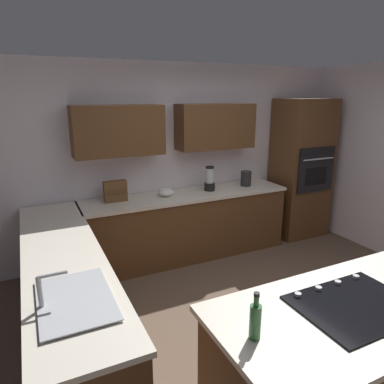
{
  "coord_description": "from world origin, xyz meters",
  "views": [
    {
      "loc": [
        2.0,
        2.39,
        2.2
      ],
      "look_at": [
        0.22,
        -1.33,
        1.04
      ],
      "focal_mm": 32.85,
      "sensor_mm": 36.0,
      "label": 1
    }
  ],
  "objects_px": {
    "sink_unit": "(74,299)",
    "spice_rack": "(115,191)",
    "mixing_bowl": "(166,192)",
    "blender": "(210,180)",
    "cooktop": "(355,304)",
    "wall_oven": "(301,169)",
    "kettle": "(246,178)",
    "oil_bottle": "(255,320)"
  },
  "relations": [
    {
      "from": "wall_oven",
      "to": "mixing_bowl",
      "type": "bearing_deg",
      "value": -0.81
    },
    {
      "from": "oil_bottle",
      "to": "spice_rack",
      "type": "bearing_deg",
      "value": -88.57
    },
    {
      "from": "wall_oven",
      "to": "kettle",
      "type": "bearing_deg",
      "value": -1.82
    },
    {
      "from": "sink_unit",
      "to": "mixing_bowl",
      "type": "relative_size",
      "value": 3.35
    },
    {
      "from": "sink_unit",
      "to": "oil_bottle",
      "type": "relative_size",
      "value": 2.49
    },
    {
      "from": "mixing_bowl",
      "to": "oil_bottle",
      "type": "xyz_separation_m",
      "value": [
        0.58,
        2.8,
        0.05
      ]
    },
    {
      "from": "wall_oven",
      "to": "kettle",
      "type": "distance_m",
      "value": 1.0
    },
    {
      "from": "sink_unit",
      "to": "spice_rack",
      "type": "height_order",
      "value": "spice_rack"
    },
    {
      "from": "sink_unit",
      "to": "blender",
      "type": "distance_m",
      "value": 2.89
    },
    {
      "from": "sink_unit",
      "to": "kettle",
      "type": "height_order",
      "value": "sink_unit"
    },
    {
      "from": "spice_rack",
      "to": "kettle",
      "type": "xyz_separation_m",
      "value": [
        -1.9,
        0.05,
        -0.02
      ]
    },
    {
      "from": "wall_oven",
      "to": "blender",
      "type": "xyz_separation_m",
      "value": [
        1.6,
        -0.03,
        -0.02
      ]
    },
    {
      "from": "cooktop",
      "to": "spice_rack",
      "type": "height_order",
      "value": "spice_rack"
    },
    {
      "from": "spice_rack",
      "to": "oil_bottle",
      "type": "relative_size",
      "value": 1.01
    },
    {
      "from": "wall_oven",
      "to": "blender",
      "type": "relative_size",
      "value": 6.26
    },
    {
      "from": "wall_oven",
      "to": "sink_unit",
      "type": "xyz_separation_m",
      "value": [
        3.68,
        1.97,
        -0.15
      ]
    },
    {
      "from": "sink_unit",
      "to": "cooktop",
      "type": "xyz_separation_m",
      "value": [
        -1.61,
        0.82,
        -0.01
      ]
    },
    {
      "from": "sink_unit",
      "to": "spice_rack",
      "type": "xyz_separation_m",
      "value": [
        -0.78,
        -2.06,
        0.11
      ]
    },
    {
      "from": "cooktop",
      "to": "mixing_bowl",
      "type": "bearing_deg",
      "value": -86.33
    },
    {
      "from": "mixing_bowl",
      "to": "kettle",
      "type": "xyz_separation_m",
      "value": [
        -1.25,
        0.0,
        0.05
      ]
    },
    {
      "from": "mixing_bowl",
      "to": "kettle",
      "type": "height_order",
      "value": "kettle"
    },
    {
      "from": "wall_oven",
      "to": "blender",
      "type": "height_order",
      "value": "wall_oven"
    },
    {
      "from": "wall_oven",
      "to": "kettle",
      "type": "xyz_separation_m",
      "value": [
        1.0,
        -0.03,
        -0.06
      ]
    },
    {
      "from": "blender",
      "to": "sink_unit",
      "type": "bearing_deg",
      "value": 43.98
    },
    {
      "from": "sink_unit",
      "to": "blender",
      "type": "bearing_deg",
      "value": -136.02
    },
    {
      "from": "wall_oven",
      "to": "spice_rack",
      "type": "xyz_separation_m",
      "value": [
        2.9,
        -0.08,
        -0.03
      ]
    },
    {
      "from": "cooktop",
      "to": "spice_rack",
      "type": "bearing_deg",
      "value": -73.88
    },
    {
      "from": "mixing_bowl",
      "to": "wall_oven",
      "type": "bearing_deg",
      "value": 179.19
    },
    {
      "from": "blender",
      "to": "oil_bottle",
      "type": "xyz_separation_m",
      "value": [
        1.23,
        2.8,
        -0.03
      ]
    },
    {
      "from": "sink_unit",
      "to": "cooktop",
      "type": "height_order",
      "value": "sink_unit"
    },
    {
      "from": "blender",
      "to": "spice_rack",
      "type": "distance_m",
      "value": 1.3
    },
    {
      "from": "sink_unit",
      "to": "cooktop",
      "type": "bearing_deg",
      "value": 153.12
    },
    {
      "from": "wall_oven",
      "to": "spice_rack",
      "type": "height_order",
      "value": "wall_oven"
    },
    {
      "from": "blender",
      "to": "kettle",
      "type": "relative_size",
      "value": 1.57
    },
    {
      "from": "wall_oven",
      "to": "mixing_bowl",
      "type": "relative_size",
      "value": 10.19
    },
    {
      "from": "sink_unit",
      "to": "mixing_bowl",
      "type": "xyz_separation_m",
      "value": [
        -1.43,
        -2.01,
        0.04
      ]
    },
    {
      "from": "blender",
      "to": "mixing_bowl",
      "type": "relative_size",
      "value": 1.63
    },
    {
      "from": "oil_bottle",
      "to": "sink_unit",
      "type": "bearing_deg",
      "value": -43.07
    },
    {
      "from": "mixing_bowl",
      "to": "blender",
      "type": "bearing_deg",
      "value": -180.0
    },
    {
      "from": "mixing_bowl",
      "to": "oil_bottle",
      "type": "bearing_deg",
      "value": 78.32
    },
    {
      "from": "spice_rack",
      "to": "kettle",
      "type": "distance_m",
      "value": 1.9
    },
    {
      "from": "wall_oven",
      "to": "blender",
      "type": "distance_m",
      "value": 1.6
    }
  ]
}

